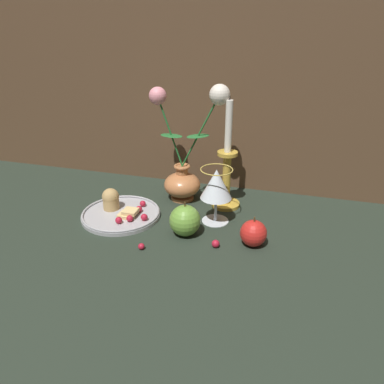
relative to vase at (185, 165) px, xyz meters
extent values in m
plane|color=#232D23|center=(0.06, -0.16, -0.11)|extent=(2.40, 2.40, 0.00)
cylinder|color=#B77042|center=(-0.01, 0.00, -0.11)|extent=(0.07, 0.07, 0.01)
ellipsoid|color=#B77042|center=(-0.01, 0.00, -0.07)|extent=(0.11, 0.11, 0.07)
cylinder|color=#B77042|center=(-0.01, 0.00, -0.02)|extent=(0.04, 0.04, 0.03)
torus|color=#B77042|center=(-0.01, 0.00, -0.01)|extent=(0.05, 0.05, 0.01)
cylinder|color=#23662D|center=(-0.04, 0.00, 0.10)|extent=(0.08, 0.01, 0.21)
ellipsoid|color=#23662D|center=(-0.04, 0.00, 0.09)|extent=(0.08, 0.05, 0.00)
sphere|color=pink|center=(-0.08, 0.00, 0.20)|extent=(0.05, 0.05, 0.05)
cylinder|color=#23662D|center=(0.05, 0.00, 0.10)|extent=(0.11, 0.01, 0.22)
ellipsoid|color=#23662D|center=(0.04, 0.00, 0.09)|extent=(0.08, 0.08, 0.00)
sphere|color=silver|center=(0.10, 0.00, 0.21)|extent=(0.06, 0.06, 0.06)
cylinder|color=#A3A3A8|center=(-0.14, -0.16, -0.11)|extent=(0.22, 0.22, 0.01)
torus|color=#A3A3A8|center=(-0.14, -0.16, -0.10)|extent=(0.22, 0.22, 0.01)
cylinder|color=tan|center=(-0.18, -0.14, -0.08)|extent=(0.05, 0.05, 0.04)
sphere|color=tan|center=(-0.18, -0.14, -0.06)|extent=(0.05, 0.05, 0.05)
cube|color=#DBBC7A|center=(-0.12, -0.17, -0.10)|extent=(0.04, 0.04, 0.01)
cube|color=#DBBC7A|center=(-0.11, -0.17, -0.09)|extent=(0.04, 0.04, 0.01)
sphere|color=#AD192D|center=(-0.12, -0.21, -0.09)|extent=(0.02, 0.02, 0.02)
sphere|color=#AD192D|center=(-0.10, -0.19, -0.09)|extent=(0.02, 0.02, 0.02)
sphere|color=#AD192D|center=(-0.06, -0.18, -0.09)|extent=(0.02, 0.02, 0.02)
sphere|color=#AD192D|center=(-0.09, -0.14, -0.09)|extent=(0.02, 0.02, 0.02)
sphere|color=#AD192D|center=(-0.10, -0.10, -0.09)|extent=(0.02, 0.02, 0.02)
cylinder|color=silver|center=(0.12, -0.11, -0.11)|extent=(0.07, 0.07, 0.00)
cylinder|color=silver|center=(0.12, -0.11, -0.08)|extent=(0.01, 0.01, 0.07)
cone|color=silver|center=(0.12, -0.11, 0.00)|extent=(0.09, 0.09, 0.08)
cone|color=maroon|center=(0.12, -0.11, -0.01)|extent=(0.07, 0.07, 0.06)
torus|color=gold|center=(0.12, -0.11, 0.04)|extent=(0.09, 0.09, 0.00)
cylinder|color=gold|center=(0.13, -0.01, -0.11)|extent=(0.08, 0.08, 0.01)
cylinder|color=gold|center=(0.13, -0.01, -0.03)|extent=(0.02, 0.02, 0.15)
cylinder|color=gold|center=(0.13, -0.01, 0.05)|extent=(0.06, 0.06, 0.01)
cylinder|color=white|center=(0.13, -0.01, 0.13)|extent=(0.02, 0.02, 0.14)
cylinder|color=black|center=(0.13, -0.01, 0.21)|extent=(0.00, 0.00, 0.01)
sphere|color=red|center=(0.24, -0.20, -0.08)|extent=(0.07, 0.07, 0.07)
cylinder|color=#4C3319|center=(0.24, -0.20, -0.04)|extent=(0.00, 0.00, 0.01)
sphere|color=#669938|center=(0.06, -0.20, -0.07)|extent=(0.08, 0.08, 0.08)
cylinder|color=#4C3319|center=(0.06, -0.20, -0.03)|extent=(0.00, 0.00, 0.01)
sphere|color=#AD192D|center=(0.15, -0.24, -0.10)|extent=(0.02, 0.02, 0.02)
sphere|color=#AD192D|center=(-0.02, -0.30, -0.10)|extent=(0.02, 0.02, 0.02)
camera|label=1|loc=(0.31, -1.00, 0.39)|focal=35.00mm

